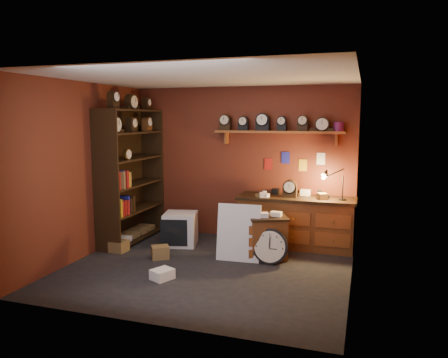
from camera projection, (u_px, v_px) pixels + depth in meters
floor at (207, 268)px, 6.30m from camera, size 4.00×4.00×0.00m
room_shell at (212, 149)px, 6.15m from camera, size 4.02×3.62×2.71m
shelving_unit at (129, 170)px, 7.60m from camera, size 0.47×1.60×2.58m
workbench at (296, 219)px, 7.30m from camera, size 1.94×0.66×1.36m
low_cabinet at (268, 235)px, 6.72m from camera, size 0.72×0.67×0.75m
big_round_clock at (270, 247)px, 6.47m from camera, size 0.53×0.17×0.53m
white_panel at (238, 260)px, 6.67m from camera, size 0.67×0.22×0.88m
mini_fridge at (180, 229)px, 7.44m from camera, size 0.64×0.66×0.55m
floor_box_a at (118, 246)px, 7.08m from camera, size 0.31×0.27×0.18m
floor_box_b at (162, 274)px, 5.87m from camera, size 0.32×0.35×0.14m
floor_box_c at (160, 252)px, 6.73m from camera, size 0.34×0.32×0.20m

